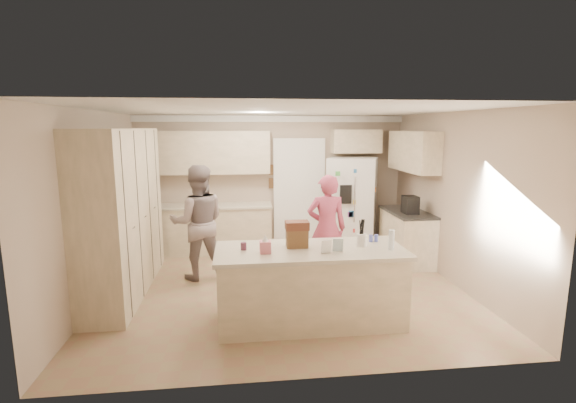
{
  "coord_description": "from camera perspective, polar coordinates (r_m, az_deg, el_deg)",
  "views": [
    {
      "loc": [
        -0.64,
        -5.87,
        2.36
      ],
      "look_at": [
        0.1,
        0.35,
        1.25
      ],
      "focal_mm": 26.0,
      "sensor_mm": 36.0,
      "label": 1
    }
  ],
  "objects": [
    {
      "name": "greeting_card_a",
      "position": [
        4.87,
        5.25,
        -6.16
      ],
      "size": [
        0.12,
        0.06,
        0.16
      ],
      "primitive_type": "cube",
      "rotation": [
        0.15,
        0.0,
        0.2
      ],
      "color": "white",
      "rests_on": "island_top"
    },
    {
      "name": "tissue_plume",
      "position": [
        4.84,
        -3.14,
        -4.98
      ],
      "size": [
        0.08,
        0.08,
        0.08
      ],
      "primitive_type": "cone",
      "color": "white",
      "rests_on": "tissue_box"
    },
    {
      "name": "dollhouse_roof",
      "position": [
        5.05,
        1.24,
        -3.28
      ],
      "size": [
        0.28,
        0.2,
        0.1
      ],
      "primitive_type": "cube",
      "color": "#592D1E",
      "rests_on": "dollhouse_body"
    },
    {
      "name": "back_upper_cab",
      "position": [
        8.02,
        -10.48,
        6.6
      ],
      "size": [
        2.2,
        0.35,
        0.8
      ],
      "primitive_type": "cube",
      "color": "beige",
      "rests_on": "wall_back"
    },
    {
      "name": "shaker_pepper",
      "position": [
        5.46,
        11.97,
        -4.92
      ],
      "size": [
        0.05,
        0.05,
        0.09
      ],
      "primitive_type": "cylinder",
      "color": "#4450AF",
      "rests_on": "island_top"
    },
    {
      "name": "wall_left",
      "position": [
        6.28,
        -24.95,
        -0.61
      ],
      "size": [
        0.02,
        4.6,
        2.6
      ],
      "primitive_type": "cube",
      "color": "tan",
      "rests_on": "ground"
    },
    {
      "name": "wall_front",
      "position": [
        3.77,
        3.28,
        -6.3
      ],
      "size": [
        5.2,
        0.02,
        2.6
      ],
      "primitive_type": "cube",
      "color": "tan",
      "rests_on": "ground"
    },
    {
      "name": "fridge_dispenser",
      "position": [
        7.75,
        7.89,
        0.97
      ],
      "size": [
        0.22,
        0.03,
        0.35
      ],
      "primitive_type": "cube",
      "color": "black",
      "rests_on": "refrigerator"
    },
    {
      "name": "wall_frame_lower",
      "position": [
        8.24,
        -2.13,
        2.51
      ],
      "size": [
        0.15,
        0.02,
        0.2
      ],
      "primitive_type": "cube",
      "color": "brown",
      "rests_on": "wall_back"
    },
    {
      "name": "wall_frame_upper",
      "position": [
        8.21,
        -2.14,
        4.38
      ],
      "size": [
        0.15,
        0.02,
        0.2
      ],
      "primitive_type": "cube",
      "color": "brown",
      "rests_on": "wall_back"
    },
    {
      "name": "island_top",
      "position": [
        5.06,
        3.08,
        -6.74
      ],
      "size": [
        2.28,
        0.96,
        0.05
      ],
      "primitive_type": "cube",
      "color": "beige",
      "rests_on": "island_base"
    },
    {
      "name": "wall_back",
      "position": [
        8.27,
        -2.29,
        2.68
      ],
      "size": [
        5.2,
        0.02,
        2.6
      ],
      "primitive_type": "cube",
      "color": "tan",
      "rests_on": "ground"
    },
    {
      "name": "shaker_salt",
      "position": [
        5.44,
        11.27,
        -4.96
      ],
      "size": [
        0.05,
        0.05,
        0.09
      ],
      "primitive_type": "cylinder",
      "color": "#4450AF",
      "rests_on": "island_top"
    },
    {
      "name": "crown_back",
      "position": [
        8.16,
        -2.32,
        11.24
      ],
      "size": [
        5.2,
        0.08,
        0.12
      ],
      "primitive_type": "cube",
      "color": "white",
      "rests_on": "wall_back"
    },
    {
      "name": "back_base_cab",
      "position": [
        8.12,
        -10.21,
        -3.8
      ],
      "size": [
        2.2,
        0.6,
        0.88
      ],
      "primitive_type": "cube",
      "color": "beige",
      "rests_on": "floor"
    },
    {
      "name": "tissue_box",
      "position": [
        4.87,
        -3.13,
        -6.23
      ],
      "size": [
        0.13,
        0.13,
        0.14
      ],
      "primitive_type": "cube",
      "color": "#D56F82",
      "rests_on": "island_top"
    },
    {
      "name": "fridge_handle_r",
      "position": [
        7.83,
        9.8,
        0.27
      ],
      "size": [
        0.02,
        0.02,
        0.85
      ],
      "primitive_type": "cylinder",
      "color": "silver",
      "rests_on": "refrigerator"
    },
    {
      "name": "floor",
      "position": [
        6.36,
        -0.53,
        -11.82
      ],
      "size": [
        5.2,
        4.6,
        0.02
      ],
      "primitive_type": "cube",
      "color": "#8F6D53",
      "rests_on": "ground"
    },
    {
      "name": "right_base_cab",
      "position": [
        7.71,
        15.91,
        -4.76
      ],
      "size": [
        0.6,
        1.2,
        0.88
      ],
      "primitive_type": "cube",
      "color": "beige",
      "rests_on": "floor"
    },
    {
      "name": "coffee_maker",
      "position": [
        7.38,
        16.38,
        -0.43
      ],
      "size": [
        0.22,
        0.28,
        0.3
      ],
      "primitive_type": "cube",
      "color": "black",
      "rests_on": "right_countertop"
    },
    {
      "name": "teen_girl",
      "position": [
        6.47,
        5.31,
        -3.65
      ],
      "size": [
        0.63,
        0.44,
        1.67
      ],
      "primitive_type": "imported",
      "rotation": [
        0.0,
        0.0,
        3.07
      ],
      "color": "#AC4A65",
      "rests_on": "floor"
    },
    {
      "name": "refrigerator",
      "position": [
        8.19,
        8.7,
        -0.33
      ],
      "size": [
        1.1,
        0.99,
        1.8
      ],
      "primitive_type": "cube",
      "rotation": [
        0.0,
        0.0,
        -0.39
      ],
      "color": "white",
      "rests_on": "floor"
    },
    {
      "name": "fridge_seam",
      "position": [
        7.86,
        9.38,
        -0.8
      ],
      "size": [
        0.02,
        0.02,
        1.78
      ],
      "primitive_type": "cube",
      "color": "gray",
      "rests_on": "refrigerator"
    },
    {
      "name": "utensil_crock",
      "position": [
        5.22,
        10.07,
        -5.2
      ],
      "size": [
        0.13,
        0.13,
        0.15
      ],
      "primitive_type": "cylinder",
      "color": "white",
      "rests_on": "island_top"
    },
    {
      "name": "greeting_card_b",
      "position": [
        4.95,
        6.84,
        -5.92
      ],
      "size": [
        0.12,
        0.05,
        0.16
      ],
      "primitive_type": "cube",
      "rotation": [
        0.15,
        0.0,
        -0.1
      ],
      "color": "silver",
      "rests_on": "island_top"
    },
    {
      "name": "island_base",
      "position": [
        5.21,
        3.03,
        -11.59
      ],
      "size": [
        2.2,
        0.9,
        0.88
      ],
      "primitive_type": "cube",
      "color": "beige",
      "rests_on": "floor"
    },
    {
      "name": "doorway_opening",
      "position": [
        8.34,
        1.51,
        1.01
      ],
      "size": [
        0.9,
        0.06,
        2.1
      ],
      "primitive_type": "cube",
      "color": "black",
      "rests_on": "floor"
    },
    {
      "name": "fridge_handle_l",
      "position": [
        7.8,
        9.09,
        0.26
      ],
      "size": [
        0.02,
        0.02,
        0.85
      ],
      "primitive_type": "cylinder",
      "color": "silver",
      "rests_on": "refrigerator"
    },
    {
      "name": "fridge_magnets",
      "position": [
        7.85,
        9.4,
        -0.81
      ],
      "size": [
        0.76,
        0.02,
        1.44
      ],
      "primitive_type": null,
      "color": "tan",
      "rests_on": "refrigerator"
    },
    {
      "name": "right_upper_cab",
      "position": [
        7.72,
        16.75,
        6.58
      ],
      "size": [
        0.35,
        1.5,
        0.7
      ],
      "primitive_type": "cube",
      "color": "beige",
      "rests_on": "wall_right"
    },
    {
      "name": "jam_jar",
      "position": [
        5.02,
        -6.1,
        -6.1
      ],
      "size": [
        0.07,
        0.07,
        0.09
      ],
      "primitive_type": "cylinder",
      "color": "#59263F",
      "rests_on": "island_top"
    },
    {
      "name": "back_countertop",
      "position": [
        8.01,
        -10.32,
        -0.62
      ],
      "size": [
        2.24,
        0.63,
        0.04
      ],
      "primitive_type": "cube",
      "color": "beige",
      "rests_on": "back_base_cab"
    },
    {
      "name": "water_bottle",
      "position": [
        5.13,
        13.96,
        -5.12
      ],
      "size": [
        0.07,
        0.07,
        0.24
      ],
      "primitive_type": "cylinder",
      "color": "silver",
      "rests_on": "island_top"
    },
    {
      "name": "teen_boy",
      "position": [
        6.67,
        -12.2,
        -2.82
      ],
      "size": [
        0.95,
        0.78,
        1.8
      ],
      "primitive_type": "imported",
      "rotation": [
        0.0,
        0.0,
        3.26
      ],
      "color": "gray",
      "rests_on": "floor"
    },
    {
      "name": "over_fridge_cab",
      "position": [
        8.32,
        9.29,
        8.13
      ],
      "size": [
        0.95,
        0.35,
        0.45
      ],
      "primitive_type": "cube",
      "color": "beige",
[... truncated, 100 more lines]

